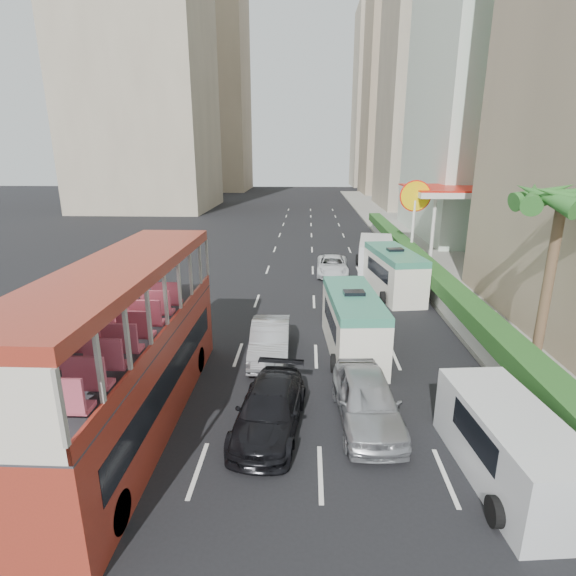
# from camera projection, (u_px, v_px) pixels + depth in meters

# --- Properties ---
(ground_plane) EXTENTS (200.00, 200.00, 0.00)m
(ground_plane) POSITION_uv_depth(u_px,v_px,m) (332.00, 428.00, 13.51)
(ground_plane) COLOR black
(ground_plane) RESTS_ON ground
(double_decker_bus) EXTENTS (2.50, 11.00, 5.06)m
(double_decker_bus) POSITION_uv_depth(u_px,v_px,m) (127.00, 348.00, 13.03)
(double_decker_bus) COLOR maroon
(double_decker_bus) RESTS_ON ground
(car_silver_lane_a) EXTENTS (1.64, 4.40, 1.44)m
(car_silver_lane_a) POSITION_uv_depth(u_px,v_px,m) (270.00, 356.00, 18.29)
(car_silver_lane_a) COLOR #ABAEB2
(car_silver_lane_a) RESTS_ON ground
(car_silver_lane_b) EXTENTS (2.08, 4.63, 1.55)m
(car_silver_lane_b) POSITION_uv_depth(u_px,v_px,m) (366.00, 422.00, 13.85)
(car_silver_lane_b) COLOR #ABAEB2
(car_silver_lane_b) RESTS_ON ground
(car_black) EXTENTS (2.30, 4.68, 1.31)m
(car_black) POSITION_uv_depth(u_px,v_px,m) (270.00, 428.00, 13.52)
(car_black) COLOR black
(car_black) RESTS_ON ground
(van_asset) EXTENTS (2.18, 4.49, 1.23)m
(van_asset) POSITION_uv_depth(u_px,v_px,m) (332.00, 274.00, 30.63)
(van_asset) COLOR silver
(van_asset) RESTS_ON ground
(minibus_near) EXTENTS (2.29, 5.75, 2.50)m
(minibus_near) POSITION_uv_depth(u_px,v_px,m) (353.00, 323.00, 18.43)
(minibus_near) COLOR silver
(minibus_near) RESTS_ON ground
(minibus_far) EXTENTS (2.80, 6.06, 2.59)m
(minibus_far) POSITION_uv_depth(u_px,v_px,m) (394.00, 273.00, 26.00)
(minibus_far) COLOR silver
(minibus_far) RESTS_ON ground
(panel_van_near) EXTENTS (2.38, 4.94, 1.91)m
(panel_van_near) POSITION_uv_depth(u_px,v_px,m) (509.00, 446.00, 11.19)
(panel_van_near) COLOR silver
(panel_van_near) RESTS_ON ground
(panel_van_far) EXTENTS (2.93, 5.75, 2.20)m
(panel_van_far) POSITION_uv_depth(u_px,v_px,m) (375.00, 256.00, 31.22)
(panel_van_far) COLOR silver
(panel_van_far) RESTS_ON ground
(sidewalk) EXTENTS (6.00, 120.00, 0.18)m
(sidewalk) POSITION_uv_depth(u_px,v_px,m) (426.00, 252.00, 37.02)
(sidewalk) COLOR #99968C
(sidewalk) RESTS_ON ground
(kerb_wall) EXTENTS (0.30, 44.00, 1.00)m
(kerb_wall) POSITION_uv_depth(u_px,v_px,m) (426.00, 282.00, 26.45)
(kerb_wall) COLOR silver
(kerb_wall) RESTS_ON sidewalk
(hedge) EXTENTS (1.10, 44.00, 0.70)m
(hedge) POSITION_uv_depth(u_px,v_px,m) (427.00, 268.00, 26.20)
(hedge) COLOR #2D6626
(hedge) RESTS_ON kerb_wall
(palm_tree) EXTENTS (0.36, 0.36, 6.40)m
(palm_tree) POSITION_uv_depth(u_px,v_px,m) (548.00, 286.00, 16.04)
(palm_tree) COLOR brown
(palm_tree) RESTS_ON sidewalk
(shell_station) EXTENTS (6.50, 8.00, 5.50)m
(shell_station) POSITION_uv_depth(u_px,v_px,m) (449.00, 224.00, 34.30)
(shell_station) COLOR silver
(shell_station) RESTS_ON ground
(tower_mid) EXTENTS (16.00, 16.00, 50.00)m
(tower_mid) POSITION_uv_depth(u_px,v_px,m) (448.00, 22.00, 61.00)
(tower_mid) COLOR #B4A68E
(tower_mid) RESTS_ON ground
(tower_far_a) EXTENTS (14.00, 14.00, 44.00)m
(tower_far_a) POSITION_uv_depth(u_px,v_px,m) (403.00, 75.00, 84.86)
(tower_far_a) COLOR tan
(tower_far_a) RESTS_ON ground
(tower_far_b) EXTENTS (14.00, 14.00, 40.00)m
(tower_far_b) POSITION_uv_depth(u_px,v_px,m) (384.00, 100.00, 106.48)
(tower_far_b) COLOR #B4A68E
(tower_far_b) RESTS_ON ground
(tower_left_a) EXTENTS (18.00, 18.00, 52.00)m
(tower_left_a) POSITION_uv_depth(u_px,v_px,m) (136.00, 11.00, 59.59)
(tower_left_a) COLOR #B4A68E
(tower_left_a) RESTS_ON ground
(tower_left_b) EXTENTS (16.00, 16.00, 46.00)m
(tower_left_b) POSITION_uv_depth(u_px,v_px,m) (208.00, 78.00, 93.85)
(tower_left_b) COLOR tan
(tower_left_b) RESTS_ON ground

